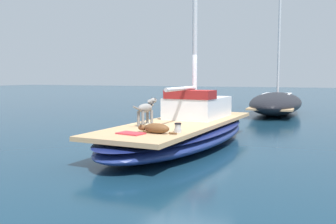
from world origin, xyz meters
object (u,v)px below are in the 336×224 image
(dog_brown, at_px, (155,128))
(deck_winch, at_px, (178,128))
(sailboat_main, at_px, (182,133))
(coiled_rope, at_px, (146,124))
(dog_grey, at_px, (146,109))
(deck_towel, at_px, (131,133))
(moored_boat_far_astern, at_px, (276,103))

(dog_brown, height_order, deck_winch, dog_brown)
(sailboat_main, height_order, coiled_rope, coiled_rope)
(dog_brown, distance_m, deck_winch, 0.51)
(sailboat_main, relative_size, deck_winch, 35.23)
(dog_grey, xyz_separation_m, deck_winch, (1.10, -0.72, -0.32))
(dog_brown, xyz_separation_m, dog_grey, (-0.69, 1.02, 0.32))
(deck_winch, distance_m, deck_towel, 1.04)
(dog_brown, bearing_deg, deck_winch, 36.46)
(dog_grey, distance_m, deck_winch, 1.35)
(coiled_rope, distance_m, deck_towel, 1.57)
(deck_winch, xyz_separation_m, moored_boat_far_astern, (0.85, 11.95, -0.19))
(coiled_rope, bearing_deg, deck_towel, -76.05)
(sailboat_main, bearing_deg, deck_towel, -95.92)
(deck_winch, bearing_deg, sailboat_main, 107.35)
(coiled_rope, height_order, deck_towel, coiled_rope)
(dog_grey, height_order, moored_boat_far_astern, moored_boat_far_astern)
(sailboat_main, bearing_deg, dog_brown, -85.33)
(dog_brown, relative_size, deck_towel, 1.70)
(coiled_rope, xyz_separation_m, deck_towel, (0.38, -1.52, -0.01))
(deck_winch, bearing_deg, coiled_rope, 142.98)
(deck_winch, height_order, coiled_rope, deck_winch)
(dog_grey, xyz_separation_m, moored_boat_far_astern, (1.95, 11.23, -0.52))
(dog_brown, height_order, deck_towel, dog_brown)
(sailboat_main, xyz_separation_m, dog_grey, (-0.52, -1.15, 0.75))
(dog_grey, bearing_deg, deck_towel, -78.82)
(moored_boat_far_astern, bearing_deg, dog_grey, -99.87)
(dog_grey, bearing_deg, moored_boat_far_astern, 80.13)
(deck_winch, bearing_deg, deck_towel, -144.32)
(sailboat_main, relative_size, coiled_rope, 22.84)
(dog_grey, height_order, deck_towel, dog_grey)
(deck_winch, relative_size, deck_towel, 0.38)
(dog_brown, height_order, coiled_rope, dog_brown)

